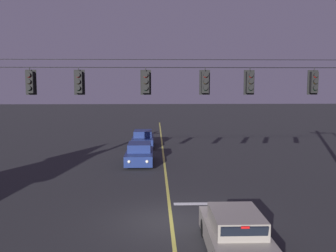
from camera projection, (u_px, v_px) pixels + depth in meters
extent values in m
plane|color=#28282B|center=(171.00, 222.00, 14.90)|extent=(180.00, 180.00, 0.00)
cube|color=#D1C64C|center=(165.00, 171.00, 23.63)|extent=(0.14, 60.00, 0.01)
cube|color=silver|center=(211.00, 204.00, 17.14)|extent=(3.40, 0.36, 0.01)
cylinder|color=black|center=(169.00, 67.00, 17.01)|extent=(18.37, 0.03, 0.03)
cylinder|color=black|center=(169.00, 60.00, 16.97)|extent=(18.37, 0.02, 0.02)
cylinder|color=black|center=(29.00, 69.00, 16.81)|extent=(0.04, 0.04, 0.18)
cube|color=black|center=(30.00, 82.00, 16.87)|extent=(0.32, 0.26, 0.96)
cube|color=black|center=(31.00, 82.00, 17.01)|extent=(0.48, 0.03, 1.12)
sphere|color=red|center=(29.00, 76.00, 16.68)|extent=(0.17, 0.17, 0.17)
cylinder|color=black|center=(28.00, 75.00, 16.63)|extent=(0.20, 0.10, 0.20)
sphere|color=#3D280A|center=(29.00, 82.00, 16.71)|extent=(0.17, 0.17, 0.17)
cylinder|color=black|center=(28.00, 81.00, 16.67)|extent=(0.20, 0.10, 0.20)
sphere|color=black|center=(29.00, 89.00, 16.74)|extent=(0.17, 0.17, 0.17)
cylinder|color=black|center=(29.00, 88.00, 16.70)|extent=(0.20, 0.10, 0.20)
cylinder|color=black|center=(78.00, 69.00, 16.88)|extent=(0.04, 0.04, 0.18)
cube|color=black|center=(79.00, 82.00, 16.94)|extent=(0.32, 0.26, 0.96)
cube|color=black|center=(79.00, 82.00, 17.09)|extent=(0.48, 0.03, 1.12)
sphere|color=red|center=(78.00, 76.00, 16.75)|extent=(0.17, 0.17, 0.17)
cylinder|color=black|center=(78.00, 75.00, 16.71)|extent=(0.20, 0.10, 0.20)
sphere|color=#3D280A|center=(78.00, 82.00, 16.78)|extent=(0.17, 0.17, 0.17)
cylinder|color=black|center=(78.00, 81.00, 16.74)|extent=(0.20, 0.10, 0.20)
sphere|color=black|center=(78.00, 89.00, 16.81)|extent=(0.17, 0.17, 0.17)
cylinder|color=black|center=(78.00, 88.00, 16.77)|extent=(0.20, 0.10, 0.20)
cylinder|color=black|center=(146.00, 69.00, 16.98)|extent=(0.04, 0.04, 0.18)
cube|color=black|center=(146.00, 82.00, 17.04)|extent=(0.32, 0.26, 0.96)
cube|color=black|center=(146.00, 82.00, 17.19)|extent=(0.48, 0.03, 1.12)
sphere|color=red|center=(146.00, 76.00, 16.85)|extent=(0.17, 0.17, 0.17)
cylinder|color=black|center=(146.00, 75.00, 16.81)|extent=(0.20, 0.10, 0.20)
sphere|color=#3D280A|center=(146.00, 82.00, 16.88)|extent=(0.17, 0.17, 0.17)
cylinder|color=black|center=(146.00, 81.00, 16.84)|extent=(0.20, 0.10, 0.20)
sphere|color=black|center=(146.00, 89.00, 16.92)|extent=(0.17, 0.17, 0.17)
cylinder|color=black|center=(146.00, 88.00, 16.87)|extent=(0.20, 0.10, 0.20)
cylinder|color=black|center=(205.00, 70.00, 17.07)|extent=(0.04, 0.04, 0.18)
cube|color=black|center=(205.00, 82.00, 17.13)|extent=(0.32, 0.26, 0.96)
cube|color=black|center=(205.00, 82.00, 17.28)|extent=(0.48, 0.03, 1.12)
sphere|color=red|center=(206.00, 76.00, 16.94)|extent=(0.17, 0.17, 0.17)
cylinder|color=black|center=(206.00, 75.00, 16.90)|extent=(0.20, 0.10, 0.20)
sphere|color=#3D280A|center=(205.00, 82.00, 16.97)|extent=(0.17, 0.17, 0.17)
cylinder|color=black|center=(206.00, 81.00, 16.93)|extent=(0.20, 0.10, 0.20)
sphere|color=black|center=(205.00, 89.00, 17.01)|extent=(0.17, 0.17, 0.17)
cylinder|color=black|center=(206.00, 88.00, 16.96)|extent=(0.20, 0.10, 0.20)
cylinder|color=black|center=(250.00, 70.00, 17.14)|extent=(0.04, 0.04, 0.18)
cube|color=black|center=(250.00, 82.00, 17.20)|extent=(0.32, 0.26, 0.96)
cube|color=black|center=(249.00, 82.00, 17.35)|extent=(0.48, 0.03, 1.12)
sphere|color=red|center=(251.00, 76.00, 17.01)|extent=(0.17, 0.17, 0.17)
cylinder|color=black|center=(251.00, 75.00, 16.97)|extent=(0.20, 0.10, 0.20)
sphere|color=#3D280A|center=(251.00, 82.00, 17.04)|extent=(0.17, 0.17, 0.17)
cylinder|color=black|center=(251.00, 81.00, 17.00)|extent=(0.20, 0.10, 0.20)
sphere|color=black|center=(251.00, 89.00, 17.07)|extent=(0.17, 0.17, 0.17)
cylinder|color=black|center=(251.00, 88.00, 17.03)|extent=(0.20, 0.10, 0.20)
cylinder|color=black|center=(314.00, 70.00, 17.24)|extent=(0.04, 0.04, 0.18)
cube|color=black|center=(314.00, 82.00, 17.30)|extent=(0.32, 0.26, 0.96)
cube|color=black|center=(313.00, 82.00, 17.45)|extent=(0.48, 0.03, 1.12)
sphere|color=red|center=(316.00, 76.00, 17.11)|extent=(0.17, 0.17, 0.17)
cylinder|color=black|center=(316.00, 75.00, 17.07)|extent=(0.20, 0.10, 0.20)
sphere|color=#3D280A|center=(315.00, 82.00, 17.14)|extent=(0.17, 0.17, 0.17)
cylinder|color=black|center=(316.00, 81.00, 17.10)|extent=(0.20, 0.10, 0.20)
sphere|color=black|center=(315.00, 89.00, 17.17)|extent=(0.17, 0.17, 0.17)
cylinder|color=black|center=(315.00, 88.00, 17.13)|extent=(0.20, 0.10, 0.20)
cube|color=gray|center=(235.00, 238.00, 12.05)|extent=(1.80, 4.30, 0.68)
cube|color=gray|center=(236.00, 221.00, 11.87)|extent=(1.51, 2.15, 0.54)
cube|color=black|center=(230.00, 211.00, 12.80)|extent=(1.40, 0.21, 0.48)
cube|color=black|center=(244.00, 234.00, 10.81)|extent=(1.37, 0.18, 0.46)
cylinder|color=black|center=(205.00, 228.00, 13.37)|extent=(0.22, 0.64, 0.64)
cylinder|color=black|center=(249.00, 227.00, 13.43)|extent=(0.22, 0.64, 0.64)
cube|color=red|center=(245.00, 227.00, 10.68)|extent=(0.24, 0.04, 0.06)
cube|color=navy|center=(139.00, 156.00, 25.81)|extent=(1.80, 4.30, 0.68)
cube|color=navy|center=(139.00, 147.00, 25.86)|extent=(1.51, 2.15, 0.54)
cube|color=black|center=(139.00, 149.00, 24.93)|extent=(1.40, 0.21, 0.48)
cube|color=black|center=(140.00, 144.00, 26.91)|extent=(1.37, 0.18, 0.46)
cylinder|color=black|center=(151.00, 163.00, 24.53)|extent=(0.22, 0.64, 0.64)
cylinder|color=black|center=(126.00, 163.00, 24.47)|extent=(0.22, 0.64, 0.64)
cylinder|color=black|center=(151.00, 155.00, 27.18)|extent=(0.22, 0.64, 0.64)
cylinder|color=black|center=(129.00, 155.00, 27.12)|extent=(0.22, 0.64, 0.64)
sphere|color=white|center=(147.00, 162.00, 23.66)|extent=(0.20, 0.20, 0.20)
sphere|color=white|center=(129.00, 162.00, 23.62)|extent=(0.20, 0.20, 0.20)
cube|color=navy|center=(143.00, 141.00, 32.85)|extent=(1.80, 4.30, 0.68)
cube|color=navy|center=(143.00, 134.00, 32.90)|extent=(1.51, 2.15, 0.54)
cube|color=black|center=(143.00, 135.00, 31.97)|extent=(1.40, 0.21, 0.48)
cube|color=black|center=(143.00, 132.00, 33.96)|extent=(1.37, 0.18, 0.46)
cylinder|color=black|center=(152.00, 145.00, 31.57)|extent=(0.22, 0.64, 0.64)
cylinder|color=black|center=(133.00, 145.00, 31.52)|extent=(0.22, 0.64, 0.64)
cylinder|color=black|center=(152.00, 141.00, 34.22)|extent=(0.22, 0.64, 0.64)
cylinder|color=black|center=(135.00, 141.00, 34.16)|extent=(0.22, 0.64, 0.64)
sphere|color=white|center=(149.00, 144.00, 30.70)|extent=(0.20, 0.20, 0.20)
sphere|color=white|center=(135.00, 144.00, 30.67)|extent=(0.20, 0.20, 0.20)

